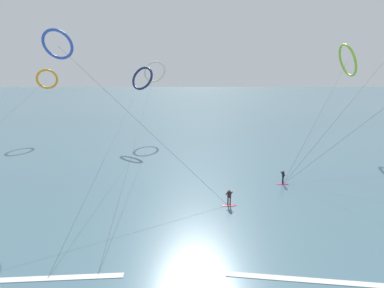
{
  "coord_description": "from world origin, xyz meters",
  "views": [
    {
      "loc": [
        -0.28,
        -8.87,
        13.17
      ],
      "look_at": [
        0.0,
        22.77,
        5.58
      ],
      "focal_mm": 30.25,
      "sensor_mm": 36.0,
      "label": 1
    }
  ],
  "objects_px": {
    "surfer_crimson": "(229,198)",
    "kite_ivory": "(155,72)",
    "kite_lime": "(348,60)",
    "kite_amber": "(47,79)",
    "surfer_magenta": "(283,178)",
    "kite_navy": "(142,78)",
    "kite_cobalt": "(58,45)"
  },
  "relations": [
    {
      "from": "kite_lime",
      "to": "kite_ivory",
      "type": "distance_m",
      "value": 33.49
    },
    {
      "from": "kite_lime",
      "to": "kite_amber",
      "type": "height_order",
      "value": "kite_lime"
    },
    {
      "from": "surfer_crimson",
      "to": "kite_ivory",
      "type": "relative_size",
      "value": 0.04
    },
    {
      "from": "kite_cobalt",
      "to": "kite_ivory",
      "type": "height_order",
      "value": "kite_cobalt"
    },
    {
      "from": "surfer_magenta",
      "to": "surfer_crimson",
      "type": "bearing_deg",
      "value": -43.9
    },
    {
      "from": "surfer_crimson",
      "to": "kite_lime",
      "type": "height_order",
      "value": "kite_lime"
    },
    {
      "from": "kite_lime",
      "to": "kite_ivory",
      "type": "bearing_deg",
      "value": 73.68
    },
    {
      "from": "kite_amber",
      "to": "kite_ivory",
      "type": "bearing_deg",
      "value": 161.8
    },
    {
      "from": "kite_ivory",
      "to": "surfer_crimson",
      "type": "bearing_deg",
      "value": 79.89
    },
    {
      "from": "surfer_magenta",
      "to": "kite_cobalt",
      "type": "bearing_deg",
      "value": -84.04
    },
    {
      "from": "kite_lime",
      "to": "kite_amber",
      "type": "distance_m",
      "value": 52.53
    },
    {
      "from": "kite_navy",
      "to": "kite_cobalt",
      "type": "height_order",
      "value": "kite_cobalt"
    },
    {
      "from": "kite_navy",
      "to": "kite_lime",
      "type": "distance_m",
      "value": 33.83
    },
    {
      "from": "kite_lime",
      "to": "kite_amber",
      "type": "relative_size",
      "value": 0.48
    },
    {
      "from": "kite_amber",
      "to": "kite_cobalt",
      "type": "bearing_deg",
      "value": 92.78
    },
    {
      "from": "surfer_magenta",
      "to": "kite_navy",
      "type": "bearing_deg",
      "value": -134.33
    },
    {
      "from": "kite_ivory",
      "to": "kite_amber",
      "type": "xyz_separation_m",
      "value": [
        -19.91,
        -1.72,
        -1.3
      ]
    },
    {
      "from": "kite_navy",
      "to": "kite_lime",
      "type": "xyz_separation_m",
      "value": [
        33.42,
        -4.35,
        2.97
      ]
    },
    {
      "from": "surfer_crimson",
      "to": "kite_navy",
      "type": "height_order",
      "value": "kite_navy"
    },
    {
      "from": "kite_navy",
      "to": "kite_cobalt",
      "type": "bearing_deg",
      "value": -69.71
    },
    {
      "from": "kite_cobalt",
      "to": "kite_lime",
      "type": "bearing_deg",
      "value": -147.76
    },
    {
      "from": "surfer_magenta",
      "to": "kite_amber",
      "type": "relative_size",
      "value": 0.04
    },
    {
      "from": "surfer_crimson",
      "to": "kite_cobalt",
      "type": "bearing_deg",
      "value": 28.85
    },
    {
      "from": "surfer_crimson",
      "to": "kite_lime",
      "type": "xyz_separation_m",
      "value": [
        21.45,
        23.98,
        13.33
      ]
    },
    {
      "from": "kite_navy",
      "to": "kite_ivory",
      "type": "bearing_deg",
      "value": 108.44
    },
    {
      "from": "kite_navy",
      "to": "kite_lime",
      "type": "relative_size",
      "value": 2.0
    },
    {
      "from": "kite_navy",
      "to": "kite_lime",
      "type": "bearing_deg",
      "value": 26.15
    },
    {
      "from": "surfer_crimson",
      "to": "surfer_magenta",
      "type": "height_order",
      "value": "same"
    },
    {
      "from": "surfer_crimson",
      "to": "kite_lime",
      "type": "bearing_deg",
      "value": -84.6
    },
    {
      "from": "surfer_magenta",
      "to": "kite_lime",
      "type": "height_order",
      "value": "kite_lime"
    },
    {
      "from": "surfer_magenta",
      "to": "kite_amber",
      "type": "xyz_separation_m",
      "value": [
        -37.13,
        26.68,
        10.07
      ]
    },
    {
      "from": "surfer_crimson",
      "to": "kite_ivory",
      "type": "xyz_separation_m",
      "value": [
        -10.37,
        34.2,
        11.37
      ]
    }
  ]
}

